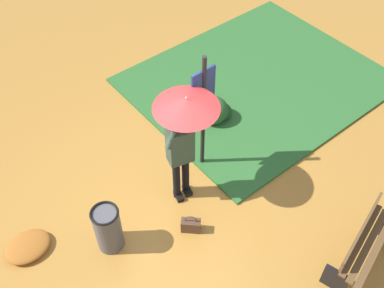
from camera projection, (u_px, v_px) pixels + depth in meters
The scene contains 9 objects.
ground_plane at pixel (174, 206), 7.54m from camera, with size 18.00×18.00×0.00m, color #B27A33.
grass_verge at pixel (257, 81), 9.59m from camera, with size 4.80×4.00×0.05m.
person_with_umbrella at pixel (184, 125), 6.61m from camera, with size 0.96×0.96×2.04m.
info_sign_post at pixel (203, 102), 7.09m from camera, with size 0.44×0.07×2.30m.
handbag at pixel (191, 225), 7.15m from camera, with size 0.31×0.31×0.37m.
park_bench at pixel (365, 245), 6.61m from camera, with size 1.44×0.74×0.75m.
trash_bin at pixel (108, 228), 6.77m from camera, with size 0.42×0.42×0.83m.
shrub_cluster at pixel (215, 110), 8.70m from camera, with size 0.63×0.57×0.52m.
leaf_pile_near_person at pixel (28, 247), 6.96m from camera, with size 0.69×0.55×0.15m.
Camera 1 is at (-2.48, -3.55, 6.27)m, focal length 43.55 mm.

